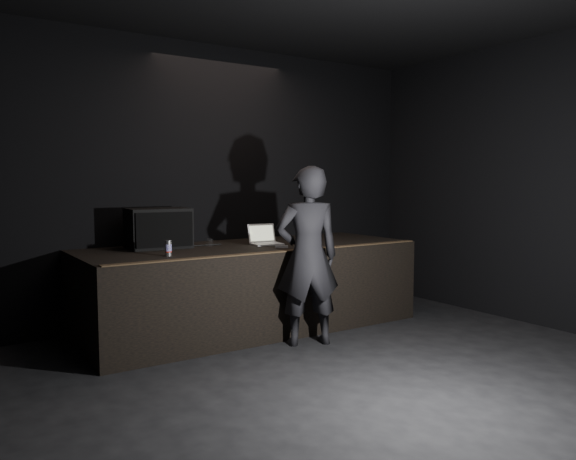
% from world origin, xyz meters
% --- Properties ---
extents(ground, '(7.00, 7.00, 0.00)m').
position_xyz_m(ground, '(0.00, 0.00, 0.00)').
color(ground, black).
rests_on(ground, ground).
extents(room_walls, '(6.10, 7.10, 3.52)m').
position_xyz_m(room_walls, '(0.00, 0.00, 2.02)').
color(room_walls, black).
rests_on(room_walls, ground).
extents(stage_riser, '(4.00, 1.50, 1.00)m').
position_xyz_m(stage_riser, '(0.00, 2.73, 0.50)').
color(stage_riser, black).
rests_on(stage_riser, ground).
extents(riser_lip, '(3.92, 0.10, 0.01)m').
position_xyz_m(riser_lip, '(0.00, 2.02, 1.01)').
color(riser_lip, brown).
rests_on(riser_lip, stage_riser).
extents(stage_monitor, '(0.72, 0.55, 0.46)m').
position_xyz_m(stage_monitor, '(-1.01, 3.09, 1.23)').
color(stage_monitor, black).
rests_on(stage_monitor, stage_riser).
extents(cable, '(0.84, 0.08, 0.02)m').
position_xyz_m(cable, '(-0.68, 3.00, 1.01)').
color(cable, black).
rests_on(cable, stage_riser).
extents(laptop, '(0.38, 0.35, 0.24)m').
position_xyz_m(laptop, '(0.21, 2.75, 1.06)').
color(laptop, silver).
rests_on(laptop, stage_riser).
extents(beer_can, '(0.07, 0.07, 0.16)m').
position_xyz_m(beer_can, '(-1.18, 2.36, 1.08)').
color(beer_can, silver).
rests_on(beer_can, stage_riser).
extents(plastic_cup, '(0.07, 0.07, 0.09)m').
position_xyz_m(plastic_cup, '(-0.45, 2.89, 1.05)').
color(plastic_cup, white).
rests_on(plastic_cup, stage_riser).
extents(wii_remote, '(0.12, 0.13, 0.03)m').
position_xyz_m(wii_remote, '(0.19, 2.32, 1.01)').
color(wii_remote, white).
rests_on(wii_remote, stage_riser).
extents(person, '(0.81, 0.66, 1.93)m').
position_xyz_m(person, '(0.17, 1.78, 0.97)').
color(person, black).
rests_on(person, ground).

